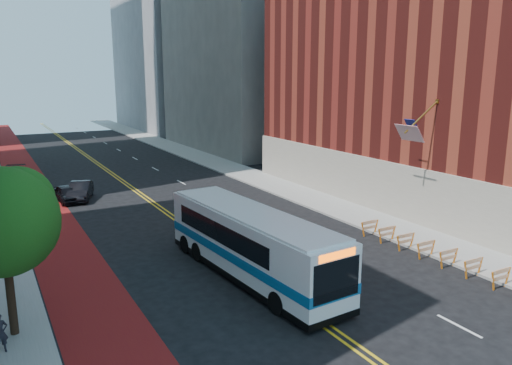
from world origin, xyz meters
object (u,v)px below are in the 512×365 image
object	(u,v)px
street_tree	(4,217)
pedestrian	(0,333)
car_b	(80,191)
transit_bus	(250,242)
car_c	(13,176)
car_a	(67,194)

from	to	relation	value
street_tree	pedestrian	world-z (taller)	street_tree
pedestrian	car_b	bearing A→B (deg)	65.28
transit_bus	car_c	xyz separation A→B (m)	(-9.03, 30.62, -1.09)
street_tree	car_c	bearing A→B (deg)	86.44
transit_bus	pedestrian	bearing A→B (deg)	-173.85
car_a	car_c	world-z (taller)	car_c
car_b	car_c	xyz separation A→B (m)	(-4.42, 9.65, -0.00)
street_tree	car_c	xyz separation A→B (m)	(1.95, 31.39, -4.18)
transit_bus	car_a	bearing A→B (deg)	101.38
car_a	pedestrian	distance (m)	23.51
street_tree	car_c	world-z (taller)	street_tree
street_tree	car_a	xyz separation A→B (m)	(5.27, 21.47, -4.24)
car_c	pedestrian	bearing A→B (deg)	-83.61
street_tree	pedestrian	bearing A→B (deg)	-113.66
transit_bus	car_a	distance (m)	21.50
car_b	pedestrian	bearing A→B (deg)	-88.11
car_c	pedestrian	size ratio (longest dim) A/B	3.33
transit_bus	pedestrian	size ratio (longest dim) A/B	8.46
car_b	car_c	bearing A→B (deg)	133.25
street_tree	pedestrian	distance (m)	4.25
street_tree	pedestrian	xyz separation A→B (m)	(-0.57, -1.31, -4.00)
car_b	pedestrian	world-z (taller)	pedestrian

